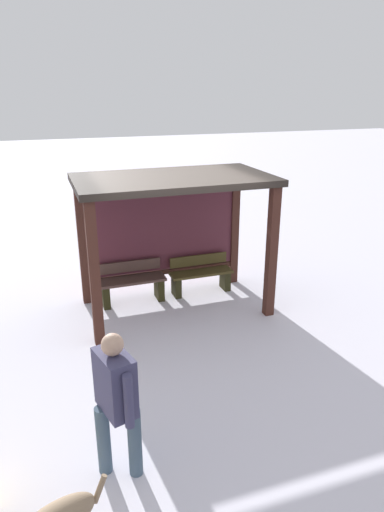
{
  "coord_description": "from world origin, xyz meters",
  "views": [
    {
      "loc": [
        -2.12,
        -7.03,
        3.72
      ],
      "look_at": [
        0.27,
        -0.15,
        1.01
      ],
      "focal_mm": 31.9,
      "sensor_mm": 36.0,
      "label": 1
    }
  ],
  "objects_px": {
    "bench_center_inside": "(201,276)",
    "person_walking": "(116,395)",
    "bench_left_inside": "(132,284)",
    "bus_shelter": "(170,208)"
  },
  "relations": [
    {
      "from": "bench_left_inside",
      "to": "bench_center_inside",
      "type": "height_order",
      "value": "bench_left_inside"
    },
    {
      "from": "bus_shelter",
      "to": "bench_center_inside",
      "type": "height_order",
      "value": "bus_shelter"
    },
    {
      "from": "person_walking",
      "to": "bench_left_inside",
      "type": "bearing_deg",
      "value": 76.07
    },
    {
      "from": "bench_left_inside",
      "to": "person_walking",
      "type": "distance_m",
      "value": 4.03
    },
    {
      "from": "bench_left_inside",
      "to": "bench_center_inside",
      "type": "distance_m",
      "value": 1.33
    },
    {
      "from": "bench_center_inside",
      "to": "person_walking",
      "type": "distance_m",
      "value": 4.53
    },
    {
      "from": "bus_shelter",
      "to": "bench_left_inside",
      "type": "xyz_separation_m",
      "value": [
        -0.67,
        0.25,
        -1.43
      ]
    },
    {
      "from": "bus_shelter",
      "to": "bench_center_inside",
      "type": "relative_size",
      "value": 2.67
    },
    {
      "from": "bench_center_inside",
      "to": "person_walking",
      "type": "relative_size",
      "value": 0.74
    },
    {
      "from": "bench_left_inside",
      "to": "bench_center_inside",
      "type": "relative_size",
      "value": 1.0
    }
  ]
}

